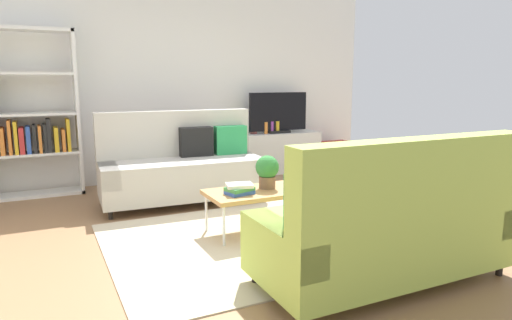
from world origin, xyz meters
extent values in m
plane|color=#936B47|center=(0.00, 0.00, 0.00)|extent=(7.68, 7.68, 0.00)
cube|color=white|center=(0.00, 2.80, 1.45)|extent=(6.40, 0.12, 2.90)
cube|color=beige|center=(-0.05, -0.24, 0.01)|extent=(2.90, 2.20, 0.01)
cube|color=#B2ADA3|center=(-0.40, 1.31, 0.32)|extent=(1.94, 0.94, 0.44)
cube|color=#B2ADA3|center=(-0.39, 1.63, 0.82)|extent=(1.91, 0.30, 0.56)
cube|color=#B2ADA3|center=(0.44, 1.27, 0.43)|extent=(0.24, 0.85, 0.22)
cube|color=#B2ADA3|center=(-1.25, 1.36, 0.43)|extent=(0.24, 0.85, 0.22)
cylinder|color=black|center=(0.45, 0.93, 0.05)|extent=(0.05, 0.05, 0.10)
cylinder|color=black|center=(-1.29, 1.02, 0.05)|extent=(0.05, 0.05, 0.10)
cylinder|color=black|center=(0.48, 1.61, 0.05)|extent=(0.05, 0.05, 0.10)
cylinder|color=black|center=(-1.26, 1.70, 0.05)|extent=(0.05, 0.05, 0.10)
cube|color=#288C4C|center=(0.27, 1.42, 0.72)|extent=(0.41, 0.16, 0.36)
cube|color=black|center=(-0.18, 1.44, 0.72)|extent=(0.41, 0.16, 0.36)
cube|color=#A3BC4C|center=(0.30, -1.39, 0.32)|extent=(1.91, 0.85, 0.44)
cube|color=#A3BC4C|center=(0.29, -1.71, 0.82)|extent=(1.90, 0.21, 0.56)
cube|color=#A3BC4C|center=(-0.55, -1.38, 0.43)|extent=(0.21, 0.84, 0.22)
cube|color=#A3BC4C|center=(1.15, -1.39, 0.43)|extent=(0.21, 0.84, 0.22)
cylinder|color=black|center=(-0.57, -1.04, 0.05)|extent=(0.05, 0.05, 0.10)
cylinder|color=black|center=(1.17, -1.05, 0.05)|extent=(0.05, 0.05, 0.10)
cylinder|color=black|center=(1.16, -1.73, 0.05)|extent=(0.05, 0.05, 0.10)
cube|color=#288C4C|center=(-0.38, -1.52, 0.72)|extent=(0.40, 0.14, 0.36)
cube|color=#B7844C|center=(0.00, -0.04, 0.40)|extent=(1.10, 0.56, 0.04)
cylinder|color=silver|center=(-0.50, 0.19, 0.19)|extent=(0.02, 0.02, 0.38)
cylinder|color=silver|center=(0.50, 0.19, 0.19)|extent=(0.02, 0.02, 0.38)
cylinder|color=silver|center=(-0.50, -0.27, 0.19)|extent=(0.02, 0.02, 0.38)
cylinder|color=silver|center=(0.50, -0.27, 0.19)|extent=(0.02, 0.02, 0.38)
cube|color=silver|center=(1.52, 2.46, 0.32)|extent=(1.40, 0.44, 0.64)
cube|color=black|center=(1.52, 2.44, 0.66)|extent=(0.36, 0.20, 0.04)
cube|color=black|center=(1.52, 2.44, 0.98)|extent=(1.00, 0.05, 0.60)
cube|color=white|center=(-1.45, 2.48, 1.05)|extent=(0.04, 0.36, 2.10)
cube|color=white|center=(-1.98, 2.48, 2.08)|extent=(1.10, 0.36, 0.04)
cube|color=white|center=(-1.98, 2.48, 0.02)|extent=(1.10, 0.36, 0.04)
cube|color=white|center=(-1.98, 2.48, 0.55)|extent=(1.02, 0.36, 0.03)
cube|color=white|center=(-1.98, 2.48, 1.05)|extent=(1.02, 0.36, 0.03)
cube|color=white|center=(-1.98, 2.48, 1.55)|extent=(1.02, 0.36, 0.03)
cube|color=orange|center=(-2.33, 2.48, 0.73)|extent=(0.05, 0.29, 0.33)
cube|color=orange|center=(-2.24, 2.48, 0.78)|extent=(0.04, 0.29, 0.42)
cube|color=gold|center=(-2.17, 2.48, 0.77)|extent=(0.04, 0.29, 0.40)
cube|color=red|center=(-2.11, 2.48, 0.73)|extent=(0.06, 0.29, 0.33)
cube|color=#3359B2|center=(-2.04, 2.48, 0.73)|extent=(0.05, 0.29, 0.34)
cube|color=#262626|center=(-1.97, 2.48, 0.74)|extent=(0.04, 0.29, 0.35)
cube|color=orange|center=(-1.91, 2.48, 0.74)|extent=(0.04, 0.29, 0.34)
cube|color=#262626|center=(-1.85, 2.48, 0.74)|extent=(0.03, 0.29, 0.36)
cube|color=#262626|center=(-1.80, 2.48, 0.78)|extent=(0.05, 0.29, 0.42)
cube|color=gold|center=(-1.72, 2.48, 0.72)|extent=(0.05, 0.29, 0.31)
cube|color=orange|center=(-1.64, 2.48, 0.71)|extent=(0.04, 0.29, 0.28)
cube|color=gold|center=(-1.57, 2.48, 0.77)|extent=(0.04, 0.29, 0.42)
cube|color=#B2382D|center=(2.62, 2.36, 0.22)|extent=(0.52, 0.40, 0.44)
cylinder|color=brown|center=(0.07, 0.01, 0.48)|extent=(0.16, 0.16, 0.12)
sphere|color=#2D7233|center=(0.07, 0.01, 0.63)|extent=(0.23, 0.23, 0.23)
cube|color=#3359B2|center=(-0.27, -0.09, 0.44)|extent=(0.27, 0.22, 0.03)
cube|color=#3F8C4C|center=(-0.27, -0.09, 0.47)|extent=(0.28, 0.24, 0.03)
cube|color=silver|center=(-0.27, -0.09, 0.50)|extent=(0.28, 0.23, 0.03)
cylinder|color=#33B29E|center=(0.94, 2.51, 0.71)|extent=(0.12, 0.12, 0.14)
cylinder|color=#B24C4C|center=(1.13, 2.51, 0.74)|extent=(0.11, 0.11, 0.20)
cylinder|color=orange|center=(1.30, 2.42, 0.73)|extent=(0.06, 0.06, 0.19)
cylinder|color=purple|center=(1.40, 2.42, 0.73)|extent=(0.05, 0.05, 0.19)
cylinder|color=gold|center=(1.50, 2.42, 0.74)|extent=(0.06, 0.06, 0.19)
camera|label=1|loc=(-1.91, -3.81, 1.47)|focal=31.46mm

